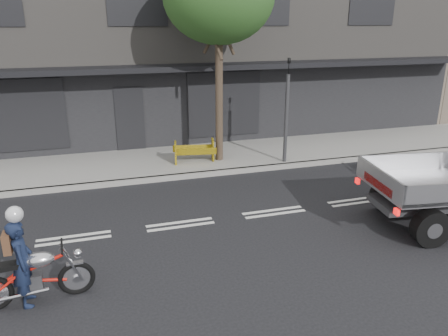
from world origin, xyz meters
TOP-DOWN VIEW (x-y plane):
  - ground at (0.00, 0.00)m, footprint 80.00×80.00m
  - sidewalk at (0.00, 4.70)m, footprint 32.00×3.20m
  - kerb at (0.00, 3.10)m, footprint 32.00×0.20m
  - building_main at (0.00, 11.30)m, footprint 26.00×10.00m
  - traffic_light_pole at (4.20, 3.35)m, footprint 0.12×0.12m
  - motorcycle at (-2.94, -2.20)m, footprint 1.96×0.57m
  - rider at (-3.09, -2.20)m, footprint 0.40×0.58m
  - construction_barrier at (1.34, 3.99)m, footprint 1.42×0.77m

SIDE VIEW (x-z plane):
  - ground at x=0.00m, z-range 0.00..0.00m
  - sidewalk at x=0.00m, z-range 0.00..0.15m
  - kerb at x=0.00m, z-range 0.00..0.15m
  - motorcycle at x=-2.94m, z-range 0.01..1.02m
  - construction_barrier at x=1.34m, z-range 0.15..0.90m
  - rider at x=-3.09m, z-range 0.00..1.54m
  - traffic_light_pole at x=4.20m, z-range -0.10..3.40m
  - building_main at x=0.00m, z-range 0.00..8.00m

